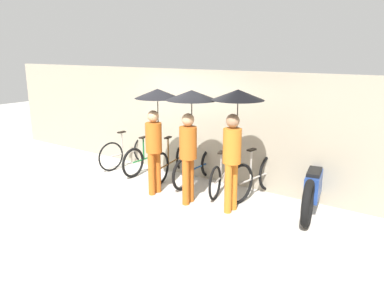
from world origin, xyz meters
TOP-DOWN VIEW (x-y plane):
  - ground_plane at (0.00, 0.00)m, footprint 30.00×30.00m
  - back_wall at (0.00, 1.78)m, footprint 12.57×0.12m
  - parked_bicycle_0 at (-1.72, 1.43)m, footprint 0.44×1.74m
  - parked_bicycle_1 at (-1.03, 1.41)m, footprint 0.44×1.77m
  - parked_bicycle_2 at (-0.35, 1.41)m, footprint 0.50×1.77m
  - parked_bicycle_3 at (0.34, 1.37)m, footprint 0.44×1.72m
  - parked_bicycle_4 at (1.03, 1.33)m, footprint 0.55×1.72m
  - parked_bicycle_5 at (1.72, 1.39)m, footprint 0.49×1.76m
  - pedestrian_leading at (-0.00, 0.47)m, footprint 0.88×0.88m
  - pedestrian_center at (0.82, 0.45)m, footprint 0.94×0.94m
  - pedestrian_trailing at (1.67, 0.58)m, footprint 0.91×0.91m
  - motorcycle at (2.85, 1.34)m, footprint 0.67×2.14m

SIDE VIEW (x-z plane):
  - ground_plane at x=0.00m, z-range 0.00..0.00m
  - parked_bicycle_4 at x=1.03m, z-range -0.13..0.84m
  - parked_bicycle_3 at x=0.34m, z-range -0.14..0.86m
  - parked_bicycle_1 at x=-1.03m, z-range -0.19..0.91m
  - parked_bicycle_2 at x=-0.35m, z-range -0.17..0.91m
  - parked_bicycle_0 at x=-1.72m, z-range -0.17..0.92m
  - parked_bicycle_5 at x=1.72m, z-range -0.14..0.95m
  - motorcycle at x=2.85m, z-range -0.05..0.91m
  - back_wall at x=0.00m, z-range 0.00..2.40m
  - pedestrian_leading at x=0.00m, z-range 0.53..2.61m
  - pedestrian_center at x=0.82m, z-range 0.57..2.67m
  - pedestrian_trailing at x=1.67m, z-range 0.56..2.71m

